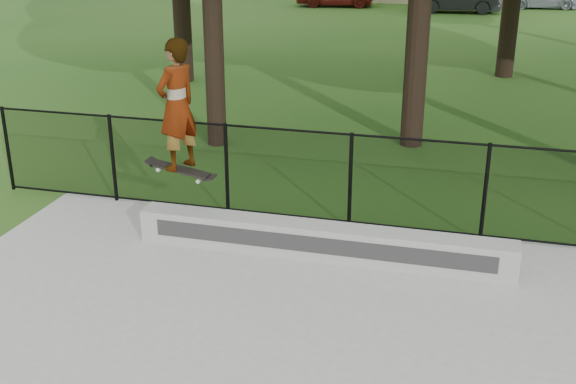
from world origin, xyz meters
name	(u,v)px	position (x,y,z in m)	size (l,w,h in m)	color
grind_ledge	(321,241)	(-2.18, 4.70, 0.30)	(5.36, 0.40, 0.49)	#B8B7B2
skater_airborne	(177,107)	(-4.23, 4.61, 2.13)	(0.83, 0.79, 2.00)	black
chainlink_fence	(485,192)	(0.00, 5.90, 0.81)	(16.06, 0.06, 1.50)	black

